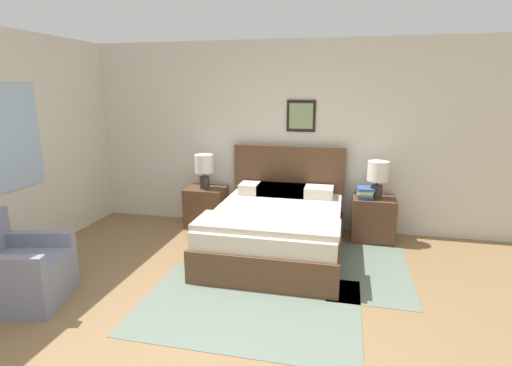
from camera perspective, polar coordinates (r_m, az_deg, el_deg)
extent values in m
plane|color=olive|center=(3.29, -4.83, -23.23)|extent=(16.00, 16.00, 0.00)
cube|color=beige|center=(5.63, 4.29, 6.62)|extent=(7.98, 0.06, 2.60)
cube|color=black|center=(5.53, 6.46, 9.49)|extent=(0.39, 0.02, 0.43)
cube|color=gray|center=(5.52, 6.45, 9.49)|extent=(0.32, 0.00, 0.34)
cube|color=beige|center=(5.46, -29.40, 4.72)|extent=(0.06, 5.39, 2.60)
cube|color=slate|center=(3.85, -1.06, -17.13)|extent=(2.02, 1.43, 0.01)
cube|color=slate|center=(4.67, 15.86, -11.95)|extent=(0.86, 1.53, 0.01)
cube|color=brown|center=(4.88, 2.88, -8.53)|extent=(1.55, 1.95, 0.28)
cube|color=brown|center=(3.96, 0.47, -11.11)|extent=(1.55, 0.06, 0.08)
cube|color=beige|center=(4.79, 2.92, -5.48)|extent=(1.48, 1.88, 0.27)
cube|color=brown|center=(5.57, 4.67, 2.03)|extent=(1.55, 0.06, 0.64)
cube|color=#B2A893|center=(4.17, 1.49, -5.97)|extent=(1.51, 0.55, 0.06)
cube|color=beige|center=(5.47, 0.42, -0.82)|extent=(0.52, 0.32, 0.14)
cube|color=beige|center=(5.37, 8.18, -1.24)|extent=(0.52, 0.32, 0.14)
cube|color=slate|center=(5.41, 4.27, -1.03)|extent=(0.52, 0.32, 0.14)
cube|color=slate|center=(5.42, 3.06, -0.96)|extent=(0.52, 0.32, 0.14)
cube|color=gray|center=(4.41, -30.39, -11.83)|extent=(0.90, 0.85, 0.44)
cube|color=gray|center=(4.54, -29.02, -6.99)|extent=(0.76, 0.28, 0.14)
cube|color=brown|center=(5.82, -7.13, -3.44)|extent=(0.55, 0.45, 0.57)
sphere|color=#332D28|center=(5.56, -8.00, -2.54)|extent=(0.02, 0.02, 0.02)
cube|color=brown|center=(5.50, 16.37, -4.89)|extent=(0.55, 0.45, 0.57)
sphere|color=#332D28|center=(5.23, 16.63, -4.02)|extent=(0.02, 0.02, 0.02)
cylinder|color=#2D2823|center=(5.70, -7.35, 0.09)|extent=(0.14, 0.14, 0.17)
cylinder|color=#2D2823|center=(5.67, -7.38, 1.23)|extent=(0.02, 0.02, 0.06)
cylinder|color=silver|center=(5.64, -7.43, 2.78)|extent=(0.26, 0.26, 0.25)
cylinder|color=#2D2823|center=(5.38, 16.84, -1.20)|extent=(0.14, 0.14, 0.17)
cylinder|color=#2D2823|center=(5.35, 16.92, 0.01)|extent=(0.02, 0.02, 0.06)
cylinder|color=silver|center=(5.32, 17.04, 1.65)|extent=(0.26, 0.26, 0.25)
cube|color=#335693|center=(5.36, 15.30, -1.85)|extent=(0.21, 0.23, 0.04)
cube|color=#4C7551|center=(5.35, 15.33, -1.48)|extent=(0.22, 0.28, 0.03)
cube|color=beige|center=(5.35, 15.35, -1.16)|extent=(0.20, 0.25, 0.03)
cube|color=#335693|center=(5.34, 15.37, -0.80)|extent=(0.23, 0.26, 0.04)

